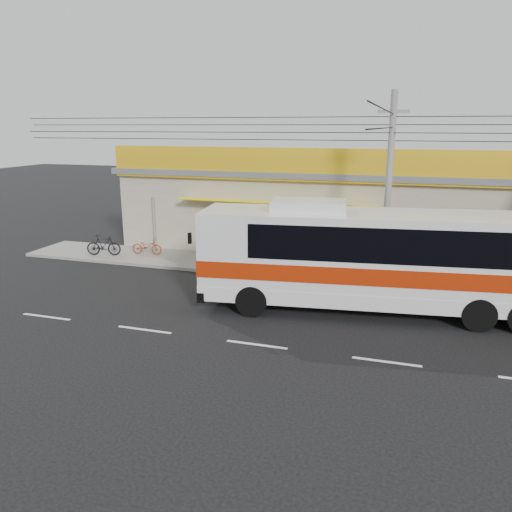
{
  "coord_description": "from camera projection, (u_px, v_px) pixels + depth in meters",
  "views": [
    {
      "loc": [
        4.31,
        -16.42,
        6.73
      ],
      "look_at": [
        -1.43,
        2.0,
        1.67
      ],
      "focal_mm": 35.0,
      "sensor_mm": 36.0,
      "label": 1
    }
  ],
  "objects": [
    {
      "name": "ground",
      "position": [
        277.0,
        317.0,
        18.11
      ],
      "size": [
        120.0,
        120.0,
        0.0
      ],
      "primitive_type": "plane",
      "color": "black",
      "rests_on": "ground"
    },
    {
      "name": "sidewalk",
      "position": [
        310.0,
        270.0,
        23.63
      ],
      "size": [
        30.0,
        3.2,
        0.15
      ],
      "primitive_type": "cube",
      "color": "gray",
      "rests_on": "ground"
    },
    {
      "name": "lane_markings",
      "position": [
        257.0,
        345.0,
        15.8
      ],
      "size": [
        50.0,
        0.12,
        0.01
      ],
      "primitive_type": null,
      "color": "silver",
      "rests_on": "ground"
    },
    {
      "name": "storefront_building",
      "position": [
        330.0,
        206.0,
        28.18
      ],
      "size": [
        22.6,
        9.2,
        5.7
      ],
      "color": "#9E967F",
      "rests_on": "ground"
    },
    {
      "name": "coach_bus",
      "position": [
        390.0,
        255.0,
        18.02
      ],
      "size": [
        13.6,
        4.48,
        4.12
      ],
      "rotation": [
        0.0,
        0.0,
        0.13
      ],
      "color": "silver",
      "rests_on": "ground"
    },
    {
      "name": "motorbike_red",
      "position": [
        147.0,
        246.0,
        26.22
      ],
      "size": [
        1.67,
        0.72,
        0.85
      ],
      "primitive_type": "imported",
      "rotation": [
        0.0,
        0.0,
        1.67
      ],
      "color": "maroon",
      "rests_on": "sidewalk"
    },
    {
      "name": "motorbike_dark",
      "position": [
        104.0,
        245.0,
        25.97
      ],
      "size": [
        1.88,
        0.93,
        1.09
      ],
      "primitive_type": "imported",
      "rotation": [
        0.0,
        0.0,
        1.81
      ],
      "color": "black",
      "rests_on": "sidewalk"
    },
    {
      "name": "utility_pole",
      "position": [
        392.0,
        127.0,
        19.33
      ],
      "size": [
        34.0,
        14.0,
        8.07
      ],
      "color": "slate",
      "rests_on": "ground"
    }
  ]
}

